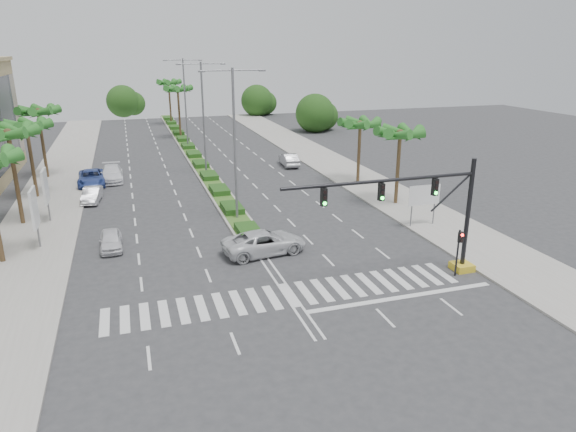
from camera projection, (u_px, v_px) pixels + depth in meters
name	position (u px, v px, depth m)	size (l,w,h in m)	color
ground	(289.00, 295.00, 29.29)	(160.00, 160.00, 0.00)	#333335
footpath_right	(372.00, 186.00, 51.72)	(6.00, 120.00, 0.15)	gray
footpath_left	(44.00, 215.00, 43.00)	(6.00, 120.00, 0.15)	gray
median	(189.00, 150.00, 69.97)	(2.20, 75.00, 0.20)	gray
median_grass	(189.00, 149.00, 69.93)	(1.80, 75.00, 0.04)	#3A6322
signal_gantry	(436.00, 222.00, 30.85)	(12.60, 1.20, 7.20)	gold
pedestrian_signal	(459.00, 245.00, 31.07)	(0.28, 0.36, 3.00)	black
direction_sign	(424.00, 197.00, 39.61)	(2.70, 0.11, 3.40)	slate
billboard_near	(34.00, 209.00, 35.06)	(0.18, 2.10, 4.35)	slate
billboard_far	(45.00, 187.00, 40.48)	(0.18, 2.10, 4.35)	slate
palm_left_mid	(8.00, 136.00, 38.62)	(4.57, 4.68, 7.95)	brown
palm_left_far	(27.00, 128.00, 46.04)	(4.57, 4.68, 7.35)	brown
palm_left_end	(38.00, 113.00, 53.15)	(4.57, 4.68, 7.75)	brown
palm_right_near	(400.00, 135.00, 44.16)	(4.57, 4.68, 7.05)	brown
palm_right_far	(360.00, 126.00, 51.49)	(4.57, 4.68, 6.75)	brown
palm_median_a	(178.00, 91.00, 76.79)	(4.57, 4.68, 8.05)	brown
palm_median_b	(169.00, 84.00, 90.37)	(4.57, 4.68, 8.05)	brown
streetlight_near	(235.00, 137.00, 39.81)	(5.10, 0.25, 12.00)	slate
streetlight_mid	(203.00, 113.00, 54.29)	(5.10, 0.25, 12.00)	slate
streetlight_far	(185.00, 99.00, 68.76)	(5.10, 0.25, 12.00)	slate
car_parked_a	(111.00, 240.00, 35.80)	(1.50, 3.73, 1.27)	silver
car_parked_b	(92.00, 195.00, 46.66)	(1.41, 4.04, 1.33)	silver
car_parked_c	(91.00, 178.00, 52.18)	(2.58, 5.59, 1.55)	#314997
car_parked_d	(112.00, 174.00, 53.91)	(2.21, 5.43, 1.58)	white
car_crossing	(264.00, 242.00, 34.97)	(2.65, 5.75, 1.60)	silver
car_right	(289.00, 160.00, 60.70)	(1.60, 4.58, 1.51)	#AFAFB4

